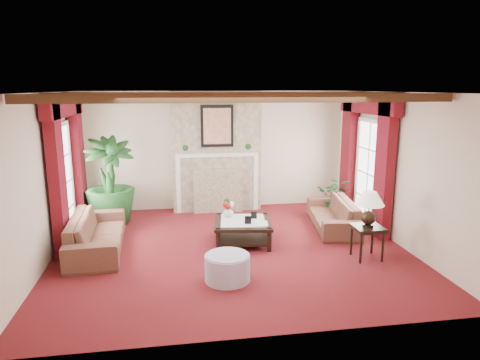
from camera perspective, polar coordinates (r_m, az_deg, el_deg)
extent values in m
plane|color=#4D0D16|center=(7.62, -1.06, -9.13)|extent=(6.00, 6.00, 0.00)
plane|color=white|center=(7.10, -1.15, 11.61)|extent=(6.00, 6.00, 0.00)
cube|color=beige|center=(9.93, -3.29, 3.96)|extent=(6.00, 0.02, 2.70)
cube|color=beige|center=(7.46, -24.59, 0.08)|extent=(0.02, 5.50, 2.70)
cube|color=beige|center=(8.20, 20.15, 1.46)|extent=(0.02, 5.50, 2.70)
imported|color=#360E19|center=(7.83, -18.59, -5.96)|extent=(2.21, 0.85, 0.84)
imported|color=#360E19|center=(8.82, 12.31, -3.84)|extent=(2.10, 1.15, 0.76)
imported|color=black|center=(9.25, -16.84, -2.51)|extent=(2.23, 2.49, 1.01)
imported|color=black|center=(9.71, 12.51, -2.63)|extent=(1.43, 1.45, 0.67)
cylinder|color=#AAA0B6|center=(6.39, -1.69, -11.64)|extent=(0.67, 0.67, 0.39)
imported|color=silver|center=(7.98, -1.59, -4.26)|extent=(0.27, 0.28, 0.19)
imported|color=black|center=(7.53, 2.05, -4.86)|extent=(0.23, 0.08, 0.30)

